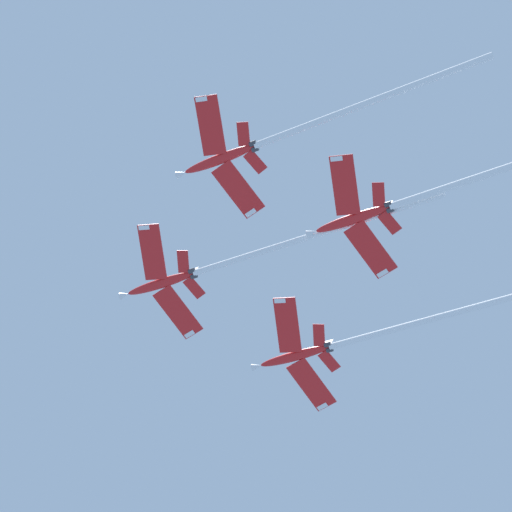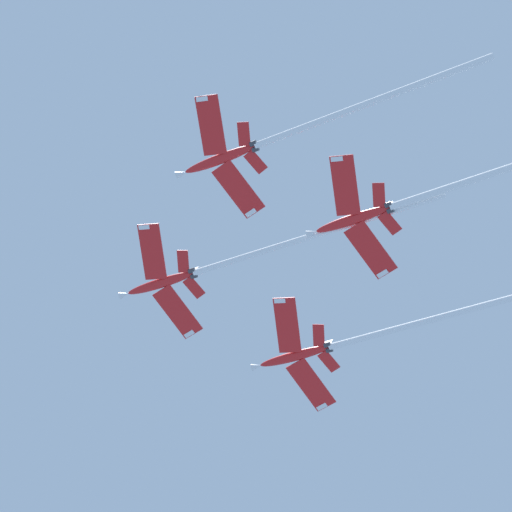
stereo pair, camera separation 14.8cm
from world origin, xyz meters
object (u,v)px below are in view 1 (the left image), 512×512
at_px(jet_left_wing, 287,133).
at_px(jet_right_wing, 359,339).
at_px(jet_lead, 229,262).
at_px(jet_slot, 430,193).

height_order(jet_left_wing, jet_right_wing, jet_right_wing).
bearing_deg(jet_right_wing, jet_lead, 146.42).
relative_size(jet_lead, jet_slot, 1.06).
bearing_deg(jet_slot, jet_lead, 94.04).
xyz_separation_m(jet_lead, jet_right_wing, (19.25, -12.78, -3.74)).
xyz_separation_m(jet_lead, jet_left_wing, (-14.23, -17.30, -3.71)).
distance_m(jet_lead, jet_right_wing, 23.40).
bearing_deg(jet_left_wing, jet_slot, -41.64).
relative_size(jet_right_wing, jet_slot, 0.97).
bearing_deg(jet_left_wing, jet_right_wing, 7.70).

